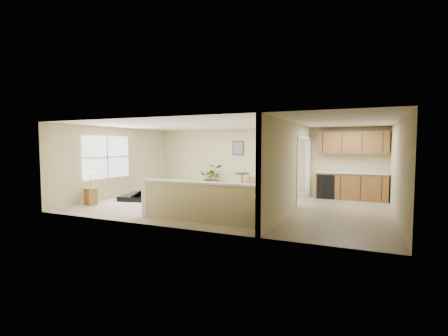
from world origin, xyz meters
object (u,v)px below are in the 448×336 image
at_px(piano_bench, 186,198).
at_px(palm_plant, 212,178).
at_px(piano, 148,181).
at_px(accent_table, 242,181).
at_px(small_plant, 291,190).
at_px(lamp_stand, 91,191).
at_px(loveseat, 263,186).

bearing_deg(piano_bench, palm_plant, 100.12).
xyz_separation_m(piano_bench, palm_plant, (-0.54, 3.03, 0.32)).
bearing_deg(palm_plant, piano, -117.09).
relative_size(accent_table, small_plant, 1.32).
xyz_separation_m(palm_plant, lamp_stand, (-2.20, -4.20, -0.10)).
xyz_separation_m(piano, piano_bench, (1.82, -0.53, -0.39)).
distance_m(palm_plant, lamp_stand, 4.74).
relative_size(piano, loveseat, 1.40).
distance_m(piano, piano_bench, 1.93).
relative_size(loveseat, small_plant, 2.41).
bearing_deg(accent_table, loveseat, 21.68).
height_order(piano, loveseat, piano).
xyz_separation_m(palm_plant, small_plant, (3.23, -0.24, -0.28)).
distance_m(loveseat, accent_table, 0.82).
relative_size(palm_plant, small_plant, 2.04).
xyz_separation_m(small_plant, lamp_stand, (-5.43, -3.96, 0.18)).
height_order(loveseat, small_plant, loveseat).
distance_m(piano_bench, accent_table, 2.96).
distance_m(piano_bench, loveseat, 3.49).
bearing_deg(lamp_stand, small_plant, 36.16).
bearing_deg(loveseat, piano_bench, -114.95).
height_order(palm_plant, lamp_stand, palm_plant).
relative_size(piano, palm_plant, 1.65).
height_order(piano_bench, small_plant, small_plant).
relative_size(loveseat, palm_plant, 1.18).
distance_m(piano_bench, small_plant, 3.87).
distance_m(accent_table, small_plant, 1.89).
xyz_separation_m(piano_bench, lamp_stand, (-2.74, -1.17, 0.22)).
height_order(loveseat, accent_table, loveseat).
distance_m(palm_plant, small_plant, 3.25).
distance_m(loveseat, lamp_stand, 6.07).
xyz_separation_m(piano, loveseat, (3.37, 2.60, -0.29)).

